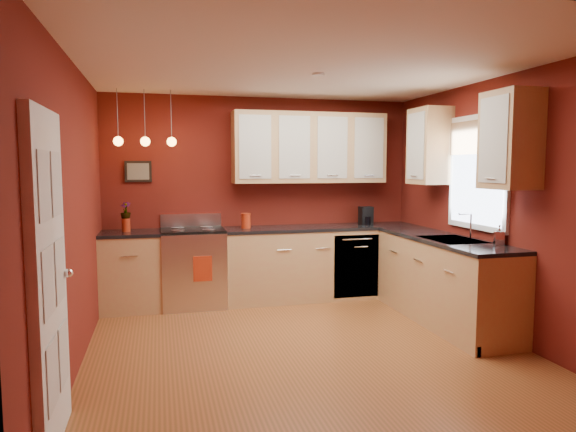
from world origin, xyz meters
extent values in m
plane|color=#9A532D|center=(0.00, 0.00, 0.00)|extent=(4.20, 4.20, 0.00)
cube|color=silver|center=(0.00, 0.00, 2.60)|extent=(4.00, 4.20, 0.02)
cube|color=maroon|center=(0.00, 2.10, 1.30)|extent=(4.00, 0.02, 2.60)
cube|color=maroon|center=(0.00, -2.10, 1.30)|extent=(4.00, 0.02, 2.60)
cube|color=maroon|center=(-2.00, 0.00, 1.30)|extent=(0.02, 4.20, 2.60)
cube|color=maroon|center=(2.00, 0.00, 1.30)|extent=(0.02, 4.20, 2.60)
cube|color=tan|center=(-1.65, 1.80, 0.45)|extent=(0.70, 0.60, 0.90)
cube|color=tan|center=(0.73, 1.80, 0.45)|extent=(2.54, 0.60, 0.90)
cube|color=tan|center=(1.70, 0.45, 0.45)|extent=(0.60, 2.10, 0.90)
cube|color=black|center=(-1.65, 1.80, 0.92)|extent=(0.70, 0.62, 0.04)
cube|color=black|center=(0.73, 1.80, 0.92)|extent=(2.54, 0.62, 0.04)
cube|color=black|center=(1.70, 0.45, 0.92)|extent=(0.62, 2.10, 0.04)
cube|color=silver|center=(-0.92, 1.80, 0.46)|extent=(0.76, 0.64, 0.92)
cube|color=black|center=(-0.92, 1.50, 0.48)|extent=(0.55, 0.02, 0.32)
cylinder|color=silver|center=(-0.92, 1.49, 0.72)|extent=(0.60, 0.02, 0.02)
cube|color=black|center=(-0.92, 1.80, 0.94)|extent=(0.76, 0.60, 0.03)
cylinder|color=gray|center=(-1.10, 1.66, 0.95)|extent=(0.16, 0.16, 0.01)
cylinder|color=gray|center=(-0.74, 1.66, 0.95)|extent=(0.16, 0.16, 0.01)
cylinder|color=gray|center=(-1.10, 1.94, 0.95)|extent=(0.16, 0.16, 0.01)
cylinder|color=gray|center=(-0.74, 1.94, 0.95)|extent=(0.16, 0.16, 0.01)
cube|color=silver|center=(-0.92, 2.10, 1.03)|extent=(0.76, 0.04, 0.16)
cube|color=silver|center=(1.10, 1.51, 0.45)|extent=(0.60, 0.02, 0.80)
cube|color=gray|center=(1.70, 0.30, 0.92)|extent=(0.50, 0.70, 0.05)
cube|color=black|center=(1.70, 0.47, 0.91)|extent=(0.42, 0.30, 0.02)
cube|color=black|center=(1.70, 0.13, 0.91)|extent=(0.42, 0.30, 0.02)
cylinder|color=white|center=(1.92, 0.30, 1.08)|extent=(0.02, 0.02, 0.28)
cylinder|color=white|center=(1.85, 0.30, 1.21)|extent=(0.16, 0.02, 0.02)
cube|color=white|center=(1.98, 0.30, 1.65)|extent=(0.04, 1.02, 1.22)
cube|color=white|center=(1.97, 0.30, 1.65)|extent=(0.01, 0.90, 1.10)
cube|color=#8C6646|center=(1.95, 0.30, 2.02)|extent=(0.02, 0.96, 0.36)
cube|color=white|center=(-1.97, -1.20, 1.02)|extent=(0.06, 0.82, 2.05)
cube|color=silver|center=(-1.94, -1.38, 1.60)|extent=(0.00, 0.28, 0.40)
cube|color=silver|center=(-1.94, -1.02, 1.60)|extent=(0.00, 0.28, 0.40)
cube|color=silver|center=(-1.94, -1.38, 1.05)|extent=(0.00, 0.28, 0.40)
cube|color=silver|center=(-1.94, -1.02, 1.05)|extent=(0.00, 0.28, 0.40)
cube|color=silver|center=(-1.94, -1.38, 0.50)|extent=(0.00, 0.28, 0.40)
cube|color=silver|center=(-1.94, -1.02, 0.50)|extent=(0.00, 0.28, 0.40)
sphere|color=white|center=(-1.91, -0.87, 1.00)|extent=(0.06, 0.06, 0.06)
cube|color=tan|center=(0.60, 1.93, 1.95)|extent=(2.00, 0.35, 0.90)
cube|color=tan|center=(1.82, 0.32, 1.95)|extent=(0.35, 1.95, 0.90)
cube|color=black|center=(-1.55, 2.08, 1.65)|extent=(0.32, 0.03, 0.26)
cylinder|color=gray|center=(-1.75, 1.75, 2.30)|extent=(0.01, 0.01, 0.60)
sphere|color=#FFA53F|center=(-1.75, 1.75, 2.00)|extent=(0.11, 0.11, 0.11)
cylinder|color=gray|center=(-1.45, 1.75, 2.30)|extent=(0.01, 0.01, 0.60)
sphere|color=#FFA53F|center=(-1.45, 1.75, 2.00)|extent=(0.11, 0.11, 0.11)
cylinder|color=gray|center=(-1.15, 1.75, 2.30)|extent=(0.01, 0.01, 0.60)
sphere|color=#FFA53F|center=(-1.15, 1.75, 2.00)|extent=(0.11, 0.11, 0.11)
cylinder|color=#AC2C12|center=(-0.26, 1.81, 1.03)|extent=(0.12, 0.12, 0.17)
cylinder|color=#AC2C12|center=(-0.26, 1.81, 1.12)|extent=(0.12, 0.12, 0.02)
cylinder|color=#AC2C12|center=(-1.70, 1.82, 1.02)|extent=(0.10, 0.10, 0.16)
imported|color=#AC2C12|center=(-1.70, 1.82, 1.19)|extent=(0.16, 0.16, 0.22)
cube|color=black|center=(1.37, 1.86, 1.06)|extent=(0.17, 0.15, 0.24)
cylinder|color=black|center=(1.37, 1.81, 0.99)|extent=(0.10, 0.10, 0.11)
imported|color=white|center=(1.93, -0.15, 1.04)|extent=(0.12, 0.12, 0.20)
cube|color=#AC2C12|center=(-0.83, 1.47, 0.52)|extent=(0.22, 0.01, 0.30)
camera|label=1|loc=(-1.31, -4.50, 1.71)|focal=32.00mm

